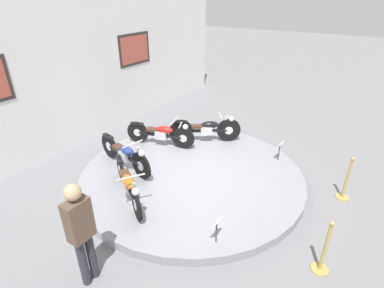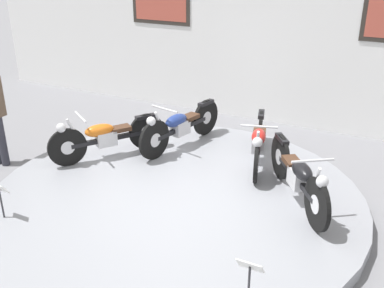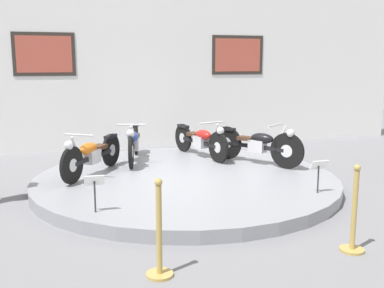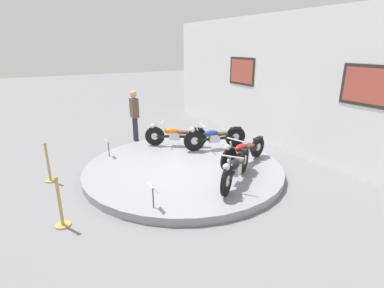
# 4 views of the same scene
# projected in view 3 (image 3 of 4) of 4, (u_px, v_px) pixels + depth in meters

# --- Properties ---
(ground_plane) EXTENTS (60.00, 60.00, 0.00)m
(ground_plane) POSITION_uv_depth(u_px,v_px,m) (186.00, 186.00, 7.90)
(ground_plane) COLOR slate
(display_platform) EXTENTS (5.25, 5.25, 0.19)m
(display_platform) POSITION_uv_depth(u_px,v_px,m) (186.00, 181.00, 7.88)
(display_platform) COLOR gray
(display_platform) RESTS_ON ground_plane
(back_wall) EXTENTS (14.00, 0.22, 4.23)m
(back_wall) POSITION_uv_depth(u_px,v_px,m) (146.00, 63.00, 11.17)
(back_wall) COLOR white
(back_wall) RESTS_ON ground_plane
(motorcycle_orange) EXTENTS (1.13, 1.67, 0.79)m
(motorcycle_orange) POSITION_uv_depth(u_px,v_px,m) (92.00, 154.00, 7.87)
(motorcycle_orange) COLOR black
(motorcycle_orange) RESTS_ON display_platform
(motorcycle_blue) EXTENTS (0.60, 1.97, 0.80)m
(motorcycle_blue) POSITION_uv_depth(u_px,v_px,m) (133.00, 142.00, 8.97)
(motorcycle_blue) COLOR black
(motorcycle_blue) RESTS_ON display_platform
(motorcycle_red) EXTENTS (0.69, 1.90, 0.78)m
(motorcycle_red) POSITION_uv_depth(u_px,v_px,m) (201.00, 139.00, 9.34)
(motorcycle_red) COLOR black
(motorcycle_red) RESTS_ON display_platform
(motorcycle_black) EXTENTS (1.22, 1.68, 0.81)m
(motorcycle_black) POSITION_uv_depth(u_px,v_px,m) (257.00, 144.00, 8.70)
(motorcycle_black) COLOR black
(motorcycle_black) RESTS_ON display_platform
(info_placard_front_left) EXTENTS (0.26, 0.11, 0.51)m
(info_placard_front_left) POSITION_uv_depth(u_px,v_px,m) (94.00, 185.00, 5.88)
(info_placard_front_left) COLOR #333338
(info_placard_front_left) RESTS_ON display_platform
(info_placard_front_centre) EXTENTS (0.26, 0.11, 0.51)m
(info_placard_front_centre) POSITION_uv_depth(u_px,v_px,m) (319.00, 169.00, 6.76)
(info_placard_front_centre) COLOR #333338
(info_placard_front_centre) RESTS_ON display_platform
(stanchion_post_left_of_entry) EXTENTS (0.28, 0.28, 1.02)m
(stanchion_post_left_of_entry) POSITION_uv_depth(u_px,v_px,m) (159.00, 244.00, 4.51)
(stanchion_post_left_of_entry) COLOR tan
(stanchion_post_left_of_entry) RESTS_ON ground_plane
(stanchion_post_right_of_entry) EXTENTS (0.28, 0.28, 1.02)m
(stanchion_post_right_of_entry) POSITION_uv_depth(u_px,v_px,m) (354.00, 223.00, 5.11)
(stanchion_post_right_of_entry) COLOR tan
(stanchion_post_right_of_entry) RESTS_ON ground_plane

